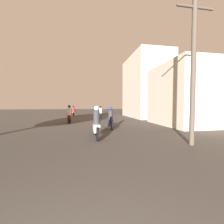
{
  "coord_description": "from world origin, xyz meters",
  "views": [
    {
      "loc": [
        0.09,
        -0.31,
        1.66
      ],
      "look_at": [
        3.32,
        17.4,
        0.8
      ],
      "focal_mm": 24.0,
      "sensor_mm": 36.0,
      "label": 1
    }
  ],
  "objects_px": {
    "motorcycle_white": "(96,125)",
    "motorcycle_blue": "(110,120)",
    "building_right_far": "(145,87)",
    "motorcycle_red": "(69,116)",
    "motorcycle_orange": "(73,112)",
    "building_right_near": "(190,95)",
    "motorcycle_black": "(101,114)",
    "utility_pole_near": "(193,67)"
  },
  "relations": [
    {
      "from": "motorcycle_white",
      "to": "building_right_far",
      "type": "bearing_deg",
      "value": 59.64
    },
    {
      "from": "building_right_near",
      "to": "motorcycle_orange",
      "type": "bearing_deg",
      "value": 131.29
    },
    {
      "from": "motorcycle_white",
      "to": "motorcycle_blue",
      "type": "xyz_separation_m",
      "value": [
        1.21,
        2.89,
        -0.02
      ]
    },
    {
      "from": "motorcycle_orange",
      "to": "building_right_near",
      "type": "height_order",
      "value": "building_right_near"
    },
    {
      "from": "motorcycle_white",
      "to": "motorcycle_black",
      "type": "bearing_deg",
      "value": 84.94
    },
    {
      "from": "building_right_far",
      "to": "utility_pole_near",
      "type": "bearing_deg",
      "value": -105.27
    },
    {
      "from": "building_right_far",
      "to": "utility_pole_near",
      "type": "distance_m",
      "value": 14.46
    },
    {
      "from": "motorcycle_blue",
      "to": "motorcycle_black",
      "type": "distance_m",
      "value": 6.95
    },
    {
      "from": "motorcycle_blue",
      "to": "motorcycle_white",
      "type": "bearing_deg",
      "value": -121.4
    },
    {
      "from": "motorcycle_white",
      "to": "motorcycle_red",
      "type": "relative_size",
      "value": 1.0
    },
    {
      "from": "motorcycle_white",
      "to": "building_right_far",
      "type": "distance_m",
      "value": 14.49
    },
    {
      "from": "motorcycle_red",
      "to": "building_right_near",
      "type": "bearing_deg",
      "value": -17.81
    },
    {
      "from": "motorcycle_red",
      "to": "motorcycle_black",
      "type": "height_order",
      "value": "motorcycle_red"
    },
    {
      "from": "motorcycle_blue",
      "to": "motorcycle_black",
      "type": "bearing_deg",
      "value": 81.02
    },
    {
      "from": "motorcycle_white",
      "to": "building_right_far",
      "type": "relative_size",
      "value": 0.25
    },
    {
      "from": "motorcycle_white",
      "to": "motorcycle_red",
      "type": "bearing_deg",
      "value": 108.53
    },
    {
      "from": "motorcycle_black",
      "to": "motorcycle_orange",
      "type": "relative_size",
      "value": 0.96
    },
    {
      "from": "building_right_far",
      "to": "motorcycle_blue",
      "type": "bearing_deg",
      "value": -125.26
    },
    {
      "from": "motorcycle_white",
      "to": "motorcycle_red",
      "type": "xyz_separation_m",
      "value": [
        -1.95,
        6.63,
        0.03
      ]
    },
    {
      "from": "motorcycle_white",
      "to": "utility_pole_near",
      "type": "relative_size",
      "value": 0.33
    },
    {
      "from": "motorcycle_blue",
      "to": "motorcycle_red",
      "type": "bearing_deg",
      "value": 121.49
    },
    {
      "from": "motorcycle_black",
      "to": "utility_pole_near",
      "type": "bearing_deg",
      "value": -83.68
    },
    {
      "from": "motorcycle_red",
      "to": "building_right_near",
      "type": "relative_size",
      "value": 0.36
    },
    {
      "from": "motorcycle_black",
      "to": "building_right_far",
      "type": "height_order",
      "value": "building_right_far"
    },
    {
      "from": "motorcycle_orange",
      "to": "building_right_far",
      "type": "bearing_deg",
      "value": -23.39
    },
    {
      "from": "motorcycle_red",
      "to": "motorcycle_orange",
      "type": "xyz_separation_m",
      "value": [
        -0.27,
        8.66,
        -0.04
      ]
    },
    {
      "from": "motorcycle_white",
      "to": "utility_pole_near",
      "type": "xyz_separation_m",
      "value": [
        3.76,
        -2.05,
        2.53
      ]
    },
    {
      "from": "motorcycle_black",
      "to": "utility_pole_near",
      "type": "relative_size",
      "value": 0.32
    },
    {
      "from": "building_right_near",
      "to": "motorcycle_black",
      "type": "bearing_deg",
      "value": 137.53
    },
    {
      "from": "motorcycle_black",
      "to": "motorcycle_orange",
      "type": "distance_m",
      "value": 6.45
    },
    {
      "from": "motorcycle_blue",
      "to": "motorcycle_orange",
      "type": "height_order",
      "value": "motorcycle_orange"
    },
    {
      "from": "motorcycle_white",
      "to": "building_right_far",
      "type": "height_order",
      "value": "building_right_far"
    },
    {
      "from": "motorcycle_orange",
      "to": "building_right_far",
      "type": "relative_size",
      "value": 0.25
    },
    {
      "from": "motorcycle_red",
      "to": "building_right_far",
      "type": "height_order",
      "value": "building_right_far"
    },
    {
      "from": "utility_pole_near",
      "to": "motorcycle_white",
      "type": "bearing_deg",
      "value": 151.37
    },
    {
      "from": "building_right_far",
      "to": "motorcycle_red",
      "type": "bearing_deg",
      "value": -151.13
    },
    {
      "from": "building_right_far",
      "to": "utility_pole_near",
      "type": "relative_size",
      "value": 1.35
    },
    {
      "from": "motorcycle_white",
      "to": "motorcycle_orange",
      "type": "bearing_deg",
      "value": 100.37
    },
    {
      "from": "motorcycle_white",
      "to": "motorcycle_orange",
      "type": "distance_m",
      "value": 15.45
    },
    {
      "from": "motorcycle_orange",
      "to": "building_right_far",
      "type": "xyz_separation_m",
      "value": [
        9.78,
        -3.41,
        3.42
      ]
    },
    {
      "from": "motorcycle_white",
      "to": "building_right_far",
      "type": "xyz_separation_m",
      "value": [
        7.56,
        11.88,
        3.41
      ]
    },
    {
      "from": "building_right_near",
      "to": "building_right_far",
      "type": "relative_size",
      "value": 0.68
    }
  ]
}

